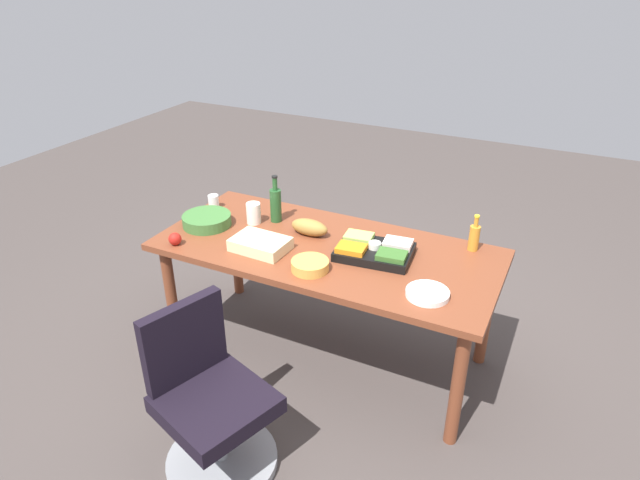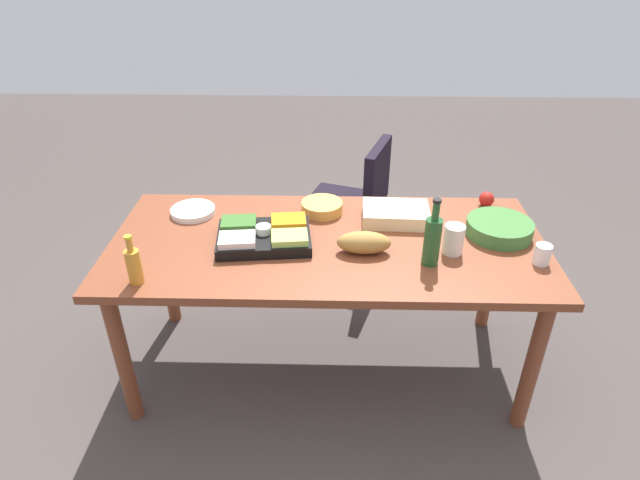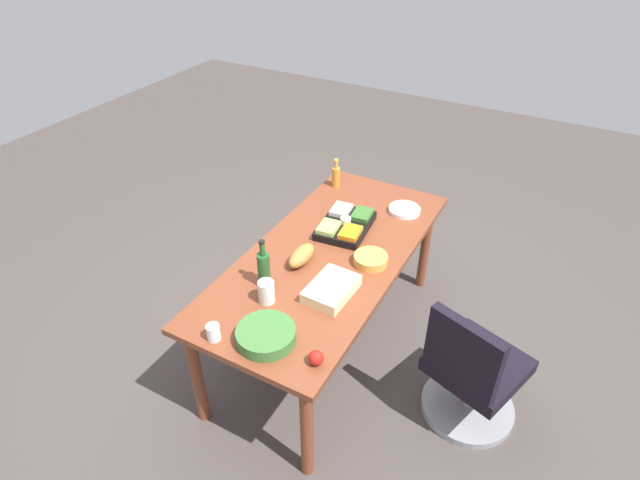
# 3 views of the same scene
# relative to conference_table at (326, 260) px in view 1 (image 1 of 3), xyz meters

# --- Properties ---
(ground_plane) EXTENTS (10.00, 10.00, 0.00)m
(ground_plane) POSITION_rel_conference_table_xyz_m (0.00, 0.00, -0.70)
(ground_plane) COLOR #463E3B
(conference_table) EXTENTS (2.00, 0.91, 0.78)m
(conference_table) POSITION_rel_conference_table_xyz_m (0.00, 0.00, 0.00)
(conference_table) COLOR brown
(conference_table) RESTS_ON ground
(office_chair) EXTENTS (0.61, 0.61, 0.87)m
(office_chair) POSITION_rel_conference_table_xyz_m (-0.14, -1.01, -0.36)
(office_chair) COLOR gray
(office_chair) RESTS_ON ground
(wine_bottle) EXTENTS (0.09, 0.09, 0.31)m
(wine_bottle) POSITION_rel_conference_table_xyz_m (-0.44, 0.18, 0.20)
(wine_bottle) COLOR #224F26
(wine_bottle) RESTS_ON conference_table
(chip_bowl) EXTENTS (0.25, 0.25, 0.06)m
(chip_bowl) POSITION_rel_conference_table_xyz_m (0.03, -0.27, 0.11)
(chip_bowl) COLOR gold
(chip_bowl) RESTS_ON conference_table
(salad_bowl) EXTENTS (0.38, 0.38, 0.07)m
(salad_bowl) POSITION_rel_conference_table_xyz_m (-0.80, -0.07, 0.12)
(salad_bowl) COLOR #3C7033
(salad_bowl) RESTS_ON conference_table
(mayo_jar) EXTENTS (0.10, 0.10, 0.13)m
(mayo_jar) POSITION_rel_conference_table_xyz_m (-0.55, 0.09, 0.15)
(mayo_jar) COLOR white
(mayo_jar) RESTS_ON conference_table
(veggie_tray) EXTENTS (0.45, 0.34, 0.09)m
(veggie_tray) POSITION_rel_conference_table_xyz_m (0.29, 0.03, 0.12)
(veggie_tray) COLOR black
(veggie_tray) RESTS_ON conference_table
(sheet_cake) EXTENTS (0.33, 0.23, 0.07)m
(sheet_cake) POSITION_rel_conference_table_xyz_m (-0.33, -0.20, 0.12)
(sheet_cake) COLOR beige
(sheet_cake) RESTS_ON conference_table
(bread_loaf) EXTENTS (0.24, 0.11, 0.10)m
(bread_loaf) POSITION_rel_conference_table_xyz_m (-0.16, 0.10, 0.14)
(bread_loaf) COLOR olive
(bread_loaf) RESTS_ON conference_table
(paper_cup) EXTENTS (0.09, 0.09, 0.09)m
(paper_cup) POSITION_rel_conference_table_xyz_m (-0.92, 0.17, 0.13)
(paper_cup) COLOR white
(paper_cup) RESTS_ON conference_table
(paper_plate_stack) EXTENTS (0.25, 0.25, 0.03)m
(paper_plate_stack) POSITION_rel_conference_table_xyz_m (0.68, -0.24, 0.10)
(paper_plate_stack) COLOR white
(paper_plate_stack) RESTS_ON conference_table
(apple_red) EXTENTS (0.09, 0.09, 0.08)m
(apple_red) POSITION_rel_conference_table_xyz_m (-0.81, -0.36, 0.12)
(apple_red) COLOR #B31D15
(apple_red) RESTS_ON conference_table
(dressing_bottle) EXTENTS (0.07, 0.07, 0.22)m
(dressing_bottle) POSITION_rel_conference_table_xyz_m (0.77, 0.35, 0.17)
(dressing_bottle) COLOR orange
(dressing_bottle) RESTS_ON conference_table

